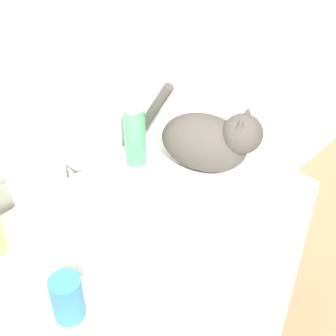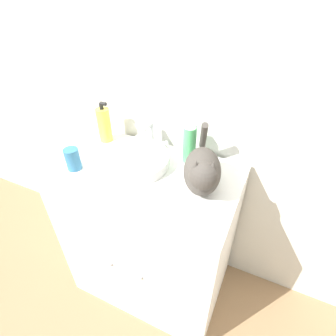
% 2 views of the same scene
% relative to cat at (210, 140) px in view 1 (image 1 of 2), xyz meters
% --- Properties ---
extents(wall_back, '(6.00, 0.05, 2.50)m').
position_rel_cat_xyz_m(wall_back, '(-0.24, 0.29, 0.33)').
color(wall_back, silver).
rests_on(wall_back, ground_plane).
extents(vanity_cabinet, '(0.79, 0.53, 0.82)m').
position_rel_cat_xyz_m(vanity_cabinet, '(-0.24, -0.01, -0.50)').
color(vanity_cabinet, white).
rests_on(vanity_cabinet, ground_plane).
extents(sink_basin, '(0.33, 0.33, 0.05)m').
position_rel_cat_xyz_m(sink_basin, '(-0.34, 0.03, -0.07)').
color(sink_basin, white).
rests_on(sink_basin, vanity_cabinet).
extents(faucet, '(0.18, 0.10, 0.13)m').
position_rel_cat_xyz_m(faucet, '(-0.34, 0.20, -0.04)').
color(faucet, silver).
rests_on(faucet, vanity_cabinet).
extents(cat, '(0.22, 0.36, 0.23)m').
position_rel_cat_xyz_m(cat, '(0.00, 0.00, 0.00)').
color(cat, '#47423D').
rests_on(cat, vanity_cabinet).
extents(spray_bottle, '(0.06, 0.06, 0.21)m').
position_rel_cat_xyz_m(spray_bottle, '(-0.12, 0.17, 0.01)').
color(spray_bottle, '#4CB266').
rests_on(spray_bottle, vanity_cabinet).
extents(cup, '(0.06, 0.06, 0.10)m').
position_rel_cat_xyz_m(cup, '(-0.56, -0.11, -0.04)').
color(cup, teal).
rests_on(cup, vanity_cabinet).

